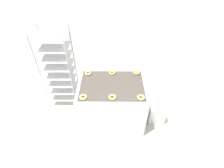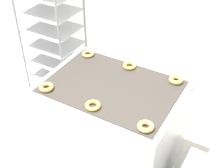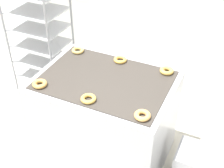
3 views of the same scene
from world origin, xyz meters
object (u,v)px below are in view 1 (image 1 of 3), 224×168
(baking_rack_cart, at_px, (59,69))
(donut_far_center, at_px, (112,72))
(donut_near_right, at_px, (141,97))
(donut_far_right, at_px, (136,72))
(fryer_machine, at_px, (112,103))
(donut_near_left, at_px, (83,97))
(glaze_bin, at_px, (156,112))
(donut_near_center, at_px, (112,97))
(donut_far_left, at_px, (88,73))

(baking_rack_cart, relative_size, donut_far_center, 13.79)
(donut_near_right, distance_m, donut_far_right, 0.67)
(fryer_machine, distance_m, donut_near_left, 0.77)
(glaze_bin, distance_m, donut_near_center, 1.22)
(baking_rack_cart, distance_m, donut_far_right, 1.60)
(donut_far_left, xyz_separation_m, donut_far_center, (0.47, 0.02, 0.00))
(fryer_machine, bearing_deg, donut_far_right, 36.05)
(fryer_machine, relative_size, donut_far_left, 9.90)
(donut_near_left, height_order, donut_far_right, donut_far_right)
(donut_far_left, relative_size, donut_far_right, 0.97)
(glaze_bin, distance_m, donut_far_left, 1.61)
(donut_near_left, xyz_separation_m, donut_far_right, (0.95, 0.67, 0.00))
(donut_near_left, distance_m, donut_near_center, 0.48)
(donut_near_right, distance_m, donut_far_center, 0.83)
(glaze_bin, distance_m, donut_near_left, 1.62)
(fryer_machine, bearing_deg, glaze_bin, -1.44)
(donut_near_left, relative_size, donut_far_right, 1.01)
(donut_near_center, bearing_deg, donut_far_left, 126.21)
(donut_near_center, distance_m, donut_far_left, 0.80)
(glaze_bin, xyz_separation_m, donut_far_left, (-1.38, 0.34, 0.76))
(fryer_machine, distance_m, donut_far_center, 0.61)
(donut_far_left, distance_m, donut_far_right, 0.94)
(baking_rack_cart, height_order, glaze_bin, baking_rack_cart)
(glaze_bin, xyz_separation_m, donut_far_right, (-0.44, 0.37, 0.76))
(donut_far_center, bearing_deg, glaze_bin, -21.68)
(donut_near_right, xyz_separation_m, donut_far_center, (-0.48, 0.67, -0.00))
(donut_near_right, bearing_deg, donut_far_right, 90.91)
(donut_near_left, height_order, donut_near_center, donut_near_left)
(donut_near_center, bearing_deg, fryer_machine, 91.08)
(baking_rack_cart, height_order, donut_near_center, baking_rack_cart)
(fryer_machine, xyz_separation_m, donut_near_right, (0.48, -0.33, 0.50))
(glaze_bin, relative_size, donut_near_right, 3.46)
(glaze_bin, height_order, donut_far_left, donut_far_left)
(donut_far_left, bearing_deg, donut_near_right, -34.52)
(baking_rack_cart, distance_m, glaze_bin, 2.21)
(donut_near_left, distance_m, donut_near_right, 0.96)
(fryer_machine, distance_m, baking_rack_cart, 1.31)
(glaze_bin, distance_m, donut_far_center, 1.24)
(glaze_bin, bearing_deg, donut_near_right, -144.60)
(donut_far_left, bearing_deg, donut_far_right, 1.29)
(donut_near_left, xyz_separation_m, donut_far_center, (0.48, 0.67, -0.00))
(donut_near_center, bearing_deg, glaze_bin, 18.37)
(donut_near_left, relative_size, donut_near_center, 1.00)
(donut_far_right, bearing_deg, glaze_bin, -39.51)
(baking_rack_cart, height_order, donut_far_center, baking_rack_cart)
(fryer_machine, relative_size, donut_near_center, 9.59)
(donut_far_left, height_order, donut_far_right, donut_far_right)
(baking_rack_cart, distance_m, donut_far_center, 1.13)
(glaze_bin, bearing_deg, baking_rack_cart, 164.10)
(donut_near_left, bearing_deg, fryer_machine, 34.30)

